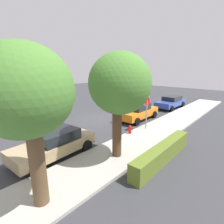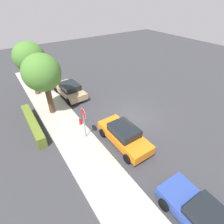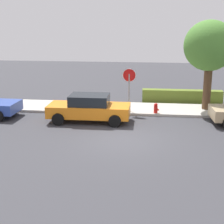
{
  "view_description": "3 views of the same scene",
  "coord_description": "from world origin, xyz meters",
  "px_view_note": "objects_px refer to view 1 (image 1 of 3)",
  "views": [
    {
      "loc": [
        10.93,
        10.92,
        4.61
      ],
      "look_at": [
        0.89,
        2.11,
        1.16
      ],
      "focal_mm": 28.0,
      "sensor_mm": 36.0,
      "label": 1
    },
    {
      "loc": [
        -9.04,
        8.45,
        9.08
      ],
      "look_at": [
        0.6,
        1.91,
        0.92
      ],
      "focal_mm": 28.0,
      "sensor_mm": 36.0,
      "label": 2
    },
    {
      "loc": [
        1.26,
        -14.82,
        5.28
      ],
      "look_at": [
        -0.62,
        1.26,
        0.94
      ],
      "focal_mm": 55.0,
      "sensor_mm": 36.0,
      "label": 3
    }
  ],
  "objects_px": {
    "street_tree_mid_block": "(120,85)",
    "parked_car_tan": "(55,143)",
    "stop_sign": "(147,107)",
    "fire_hydrant": "(130,130)",
    "street_tree_near_corner": "(25,94)",
    "parked_car_blue": "(171,102)",
    "parked_car_orange": "(138,111)"
  },
  "relations": [
    {
      "from": "street_tree_mid_block",
      "to": "parked_car_tan",
      "type": "bearing_deg",
      "value": -52.74
    },
    {
      "from": "stop_sign",
      "to": "fire_hydrant",
      "type": "bearing_deg",
      "value": -12.16
    },
    {
      "from": "parked_car_tan",
      "to": "street_tree_mid_block",
      "type": "relative_size",
      "value": 0.84
    },
    {
      "from": "street_tree_near_corner",
      "to": "fire_hydrant",
      "type": "relative_size",
      "value": 7.47
    },
    {
      "from": "stop_sign",
      "to": "street_tree_near_corner",
      "type": "distance_m",
      "value": 9.14
    },
    {
      "from": "parked_car_tan",
      "to": "parked_car_blue",
      "type": "bearing_deg",
      "value": -179.56
    },
    {
      "from": "parked_car_orange",
      "to": "parked_car_blue",
      "type": "relative_size",
      "value": 0.98
    },
    {
      "from": "parked_car_blue",
      "to": "fire_hydrant",
      "type": "relative_size",
      "value": 6.22
    },
    {
      "from": "parked_car_orange",
      "to": "parked_car_blue",
      "type": "xyz_separation_m",
      "value": [
        -6.4,
        0.31,
        -0.04
      ]
    },
    {
      "from": "parked_car_orange",
      "to": "fire_hydrant",
      "type": "height_order",
      "value": "parked_car_orange"
    },
    {
      "from": "parked_car_tan",
      "to": "stop_sign",
      "type": "bearing_deg",
      "value": 166.48
    },
    {
      "from": "stop_sign",
      "to": "street_tree_mid_block",
      "type": "xyz_separation_m",
      "value": [
        4.54,
        1.11,
        2.01
      ]
    },
    {
      "from": "parked_car_blue",
      "to": "parked_car_tan",
      "type": "bearing_deg",
      "value": 0.44
    },
    {
      "from": "parked_car_blue",
      "to": "street_tree_near_corner",
      "type": "height_order",
      "value": "street_tree_near_corner"
    },
    {
      "from": "street_tree_near_corner",
      "to": "street_tree_mid_block",
      "type": "xyz_separation_m",
      "value": [
        -4.3,
        0.07,
        -0.05
      ]
    },
    {
      "from": "fire_hydrant",
      "to": "parked_car_orange",
      "type": "bearing_deg",
      "value": -154.92
    },
    {
      "from": "parked_car_tan",
      "to": "street_tree_mid_block",
      "type": "xyz_separation_m",
      "value": [
        -2.05,
        2.69,
        3.09
      ]
    },
    {
      "from": "stop_sign",
      "to": "parked_car_blue",
      "type": "bearing_deg",
      "value": -168.55
    },
    {
      "from": "parked_car_orange",
      "to": "street_tree_near_corner",
      "type": "bearing_deg",
      "value": 15.66
    },
    {
      "from": "street_tree_near_corner",
      "to": "street_tree_mid_block",
      "type": "distance_m",
      "value": 4.3
    },
    {
      "from": "parked_car_blue",
      "to": "street_tree_near_corner",
      "type": "xyz_separation_m",
      "value": [
        17.24,
        2.73,
        3.15
      ]
    },
    {
      "from": "stop_sign",
      "to": "parked_car_tan",
      "type": "xyz_separation_m",
      "value": [
        6.59,
        -1.58,
        -1.08
      ]
    },
    {
      "from": "parked_car_orange",
      "to": "parked_car_blue",
      "type": "distance_m",
      "value": 6.41
    },
    {
      "from": "street_tree_near_corner",
      "to": "fire_hydrant",
      "type": "bearing_deg",
      "value": -169.33
    },
    {
      "from": "stop_sign",
      "to": "parked_car_blue",
      "type": "distance_m",
      "value": 8.63
    },
    {
      "from": "parked_car_blue",
      "to": "street_tree_mid_block",
      "type": "xyz_separation_m",
      "value": [
        12.94,
        2.81,
        3.11
      ]
    },
    {
      "from": "parked_car_orange",
      "to": "parked_car_blue",
      "type": "bearing_deg",
      "value": 177.27
    },
    {
      "from": "stop_sign",
      "to": "street_tree_mid_block",
      "type": "distance_m",
      "value": 5.09
    },
    {
      "from": "street_tree_near_corner",
      "to": "parked_car_blue",
      "type": "bearing_deg",
      "value": -170.99
    },
    {
      "from": "parked_car_orange",
      "to": "street_tree_near_corner",
      "type": "distance_m",
      "value": 11.68
    },
    {
      "from": "parked_car_blue",
      "to": "fire_hydrant",
      "type": "distance_m",
      "value": 10.06
    },
    {
      "from": "fire_hydrant",
      "to": "stop_sign",
      "type": "bearing_deg",
      "value": 167.84
    }
  ]
}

